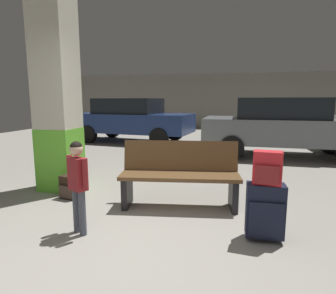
{
  "coord_description": "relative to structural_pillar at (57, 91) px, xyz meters",
  "views": [
    {
      "loc": [
        0.97,
        -2.27,
        1.45
      ],
      "look_at": [
        0.2,
        1.3,
        0.85
      ],
      "focal_mm": 30.67,
      "sensor_mm": 36.0,
      "label": 1
    }
  ],
  "objects": [
    {
      "name": "structural_pillar",
      "position": [
        0.0,
        0.0,
        0.0
      ],
      "size": [
        0.57,
        0.57,
        3.2
      ],
      "color": "#66C633",
      "rests_on": "ground_plane"
    },
    {
      "name": "child",
      "position": [
        1.13,
        -1.44,
        -0.96
      ],
      "size": [
        0.31,
        0.26,
        1.02
      ],
      "color": "#4C5160",
      "rests_on": "ground_plane"
    },
    {
      "name": "garage_back_wall",
      "position": [
        1.73,
        10.99,
        -0.19
      ],
      "size": [
        18.0,
        0.12,
        2.8
      ],
      "primitive_type": "cube",
      "color": "gray",
      "rests_on": "ground_plane"
    },
    {
      "name": "parked_car_far",
      "position": [
        -0.67,
        5.43,
        -0.78
      ],
      "size": [
        4.28,
        2.21,
        1.51
      ],
      "color": "navy",
      "rests_on": "ground_plane"
    },
    {
      "name": "parked_car_near",
      "position": [
        4.04,
        3.69,
        -0.78
      ],
      "size": [
        4.15,
        1.9,
        1.51
      ],
      "color": "slate",
      "rests_on": "ground_plane"
    },
    {
      "name": "backpack_bright",
      "position": [
        3.08,
        -1.18,
        -0.82
      ],
      "size": [
        0.3,
        0.22,
        0.34
      ],
      "color": "red",
      "rests_on": "suitcase"
    },
    {
      "name": "backpack_dark_floor",
      "position": [
        0.4,
        -0.43,
        -1.42
      ],
      "size": [
        0.31,
        0.24,
        0.34
      ],
      "color": "black",
      "rests_on": "ground_plane"
    },
    {
      "name": "suitcase",
      "position": [
        3.08,
        -1.18,
        -1.27
      ],
      "size": [
        0.38,
        0.24,
        0.6
      ],
      "color": "#191E33",
      "rests_on": "ground_plane"
    },
    {
      "name": "bench",
      "position": [
        2.05,
        -0.38,
        -1.15
      ],
      "size": [
        1.66,
        0.73,
        0.89
      ],
      "color": "brown",
      "rests_on": "ground_plane"
    },
    {
      "name": "ground_plane",
      "position": [
        1.73,
        2.13,
        -1.64
      ],
      "size": [
        18.0,
        18.0,
        0.1
      ],
      "primitive_type": "cube",
      "color": "gray"
    }
  ]
}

